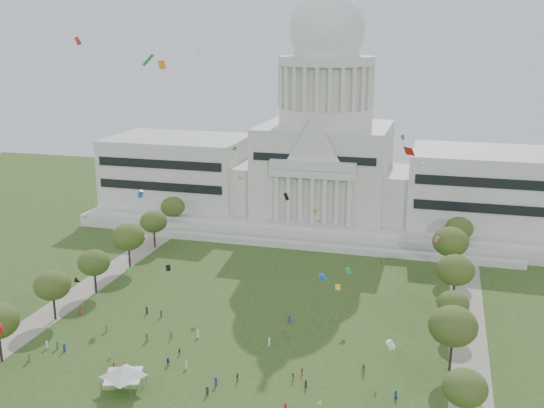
{
  "coord_description": "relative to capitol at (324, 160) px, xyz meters",
  "views": [
    {
      "loc": [
        40.24,
        -101.09,
        64.68
      ],
      "look_at": [
        0.0,
        45.0,
        24.0
      ],
      "focal_mm": 42.0,
      "sensor_mm": 36.0,
      "label": 1
    }
  ],
  "objects": [
    {
      "name": "person_0",
      "position": [
        34.67,
        -109.07,
        -21.49
      ],
      "size": [
        0.92,
        0.76,
        1.61
      ],
      "primitive_type": "imported",
      "rotation": [
        0.0,
        0.0,
        5.91
      ],
      "color": "navy",
      "rests_on": "ground"
    },
    {
      "name": "person_5",
      "position": [
        -10.58,
        -109.08,
        -21.46
      ],
      "size": [
        1.66,
        1.13,
        1.66
      ],
      "primitive_type": "imported",
      "rotation": [
        0.0,
        0.0,
        2.77
      ],
      "color": "navy",
      "rests_on": "ground"
    },
    {
      "name": "row_tree_l_3",
      "position": [
        -44.09,
        -79.67,
        -14.09
      ],
      "size": [
        8.12,
        8.12,
        11.55
      ],
      "color": "black",
      "rests_on": "ground"
    },
    {
      "name": "row_tree_r_3",
      "position": [
        44.4,
        -79.1,
        -15.21
      ],
      "size": [
        7.01,
        7.01,
        9.98
      ],
      "color": "black",
      "rests_on": "ground"
    },
    {
      "name": "row_tree_l_6",
      "position": [
        -46.87,
        -24.45,
        -14.02
      ],
      "size": [
        8.19,
        8.19,
        11.64
      ],
      "color": "black",
      "rests_on": "ground"
    },
    {
      "name": "person_10",
      "position": [
        16.3,
        -105.58,
        -21.53
      ],
      "size": [
        0.58,
        0.94,
        1.54
      ],
      "primitive_type": "imported",
      "rotation": [
        0.0,
        0.0,
        1.67
      ],
      "color": "#B21E1E",
      "rests_on": "ground"
    },
    {
      "name": "row_tree_r_4",
      "position": [
        44.76,
        -63.55,
        -13.01
      ],
      "size": [
        9.19,
        9.19,
        13.06
      ],
      "color": "black",
      "rests_on": "ground"
    },
    {
      "name": "person_9",
      "position": [
        16.23,
        -118.51,
        -21.46
      ],
      "size": [
        1.18,
        1.12,
        1.67
      ],
      "primitive_type": "imported",
      "rotation": [
        0.0,
        0.0,
        0.7
      ],
      "color": "#B21E1E",
      "rests_on": "ground"
    },
    {
      "name": "path_right",
      "position": [
        48.0,
        -83.59,
        -22.28
      ],
      "size": [
        8.0,
        160.0,
        0.04
      ],
      "primitive_type": "cube",
      "color": "gray",
      "rests_on": "ground"
    },
    {
      "name": "person_4",
      "position": [
        4.82,
        -111.08,
        -21.37
      ],
      "size": [
        0.75,
        1.16,
        1.84
      ],
      "primitive_type": "imported",
      "rotation": [
        0.0,
        0.0,
        4.56
      ],
      "color": "#33723F",
      "rests_on": "ground"
    },
    {
      "name": "row_tree_l_2",
      "position": [
        -45.04,
        -96.29,
        -13.79
      ],
      "size": [
        8.42,
        8.42,
        11.97
      ],
      "color": "black",
      "rests_on": "ground"
    },
    {
      "name": "row_tree_r_5",
      "position": [
        43.49,
        -43.4,
        -12.37
      ],
      "size": [
        9.82,
        9.82,
        13.96
      ],
      "color": "black",
      "rests_on": "ground"
    },
    {
      "name": "row_tree_r_1",
      "position": [
        46.22,
        -115.34,
        -14.64
      ],
      "size": [
        7.58,
        7.58,
        10.78
      ],
      "color": "black",
      "rests_on": "ground"
    },
    {
      "name": "path_left",
      "position": [
        -48.0,
        -83.59,
        -22.28
      ],
      "size": [
        8.0,
        160.0,
        0.04
      ],
      "primitive_type": "cube",
      "color": "gray",
      "rests_on": "ground"
    },
    {
      "name": "capitol",
      "position": [
        0.0,
        0.0,
        0.0
      ],
      "size": [
        160.0,
        64.5,
        91.3
      ],
      "color": "beige",
      "rests_on": "ground"
    },
    {
      "name": "distant_crowd",
      "position": [
        -16.08,
        -100.47,
        -21.44
      ],
      "size": [
        61.0,
        37.23,
        1.92
      ],
      "color": "#33723F",
      "rests_on": "ground"
    },
    {
      "name": "row_tree_l_4",
      "position": [
        -44.08,
        -61.17,
        -12.9
      ],
      "size": [
        9.29,
        9.29,
        13.21
      ],
      "color": "black",
      "rests_on": "ground"
    },
    {
      "name": "ground",
      "position": [
        0.0,
        -113.59,
        -22.3
      ],
      "size": [
        400.0,
        400.0,
        0.0
      ],
      "primitive_type": "plane",
      "color": "#314A1D",
      "rests_on": "ground"
    },
    {
      "name": "kite_swarm",
      "position": [
        1.29,
        -103.59,
        5.03
      ],
      "size": [
        75.57,
        102.14,
        55.8
      ],
      "color": "white",
      "rests_on": "ground"
    },
    {
      "name": "row_tree_l_5",
      "position": [
        -45.22,
        -42.58,
        -13.88
      ],
      "size": [
        8.33,
        8.33,
        11.85
      ],
      "color": "black",
      "rests_on": "ground"
    },
    {
      "name": "person_8",
      "position": [
        -10.15,
        -104.42,
        -21.58
      ],
      "size": [
        0.74,
        0.52,
        1.43
      ],
      "primitive_type": "imported",
      "rotation": [
        0.0,
        0.0,
        3.28
      ],
      "color": "#B21E1E",
      "rests_on": "ground"
    },
    {
      "name": "event_tent",
      "position": [
        -14.8,
        -119.52,
        -18.34
      ],
      "size": [
        11.64,
        11.64,
        5.1
      ],
      "color": "#4C4C4C",
      "rests_on": "ground"
    },
    {
      "name": "row_tree_r_2",
      "position": [
        44.17,
        -96.15,
        -12.64
      ],
      "size": [
        9.55,
        9.55,
        13.58
      ],
      "color": "black",
      "rests_on": "ground"
    },
    {
      "name": "row_tree_r_6",
      "position": [
        45.96,
        -25.46,
        -13.79
      ],
      "size": [
        8.42,
        8.42,
        11.97
      ],
      "color": "black",
      "rests_on": "ground"
    },
    {
      "name": "person_2",
      "position": [
        27.87,
        -101.64,
        -21.33
      ],
      "size": [
        1.09,
        0.91,
        1.93
      ],
      "primitive_type": "imported",
      "rotation": [
        0.0,
        0.0,
        0.42
      ],
      "color": "#33723F",
      "rests_on": "ground"
    },
    {
      "name": "person_3",
      "position": [
        15.02,
        -108.08,
        -21.5
      ],
      "size": [
        0.81,
        1.14,
        1.59
      ],
      "primitive_type": "imported",
      "rotation": [
        0.0,
        0.0,
        5.01
      ],
      "color": "#26262B",
      "rests_on": "ground"
    }
  ]
}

